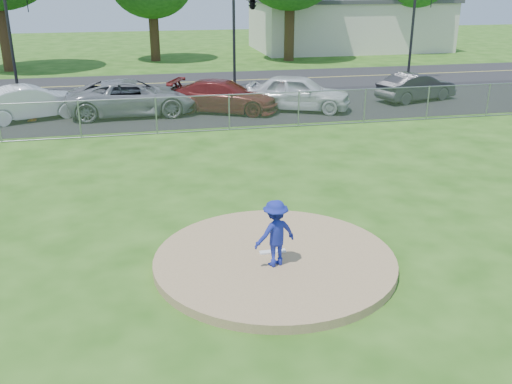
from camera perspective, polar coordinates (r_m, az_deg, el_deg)
The scene contains 17 objects.
ground at distance 22.08m, azimuth -4.37°, elevation 4.77°, with size 120.00×120.00×0.00m, color #224E11.
pitchers_mound at distance 12.86m, azimuth 1.88°, elevation -6.86°, with size 5.40×5.40×0.20m, color #957751.
pitching_rubber at distance 12.97m, azimuth 1.67°, elevation -5.99°, with size 0.60×0.15×0.04m, color white.
chain_link_fence at distance 23.81m, azimuth -5.09°, elevation 7.80°, with size 40.00×0.06×1.50m, color gray.
parking_lot at distance 28.34m, azimuth -6.22°, elevation 8.31°, with size 50.00×8.00×0.01m, color black.
street at distance 35.67m, azimuth -7.56°, elevation 10.81°, with size 60.00×7.00×0.01m, color black.
commercial_building at distance 52.67m, azimuth 9.22°, elevation 16.26°, with size 16.40×9.40×4.30m.
traffic_signal_left at distance 33.69m, azimuth -23.04°, elevation 14.60°, with size 1.28×0.20×5.60m.
traffic_signal_center at distance 33.76m, azimuth -0.55°, elevation 18.30°, with size 1.42×2.48×5.60m.
traffic_signal_right at distance 37.27m, azimuth 15.75°, elevation 15.88°, with size 1.28×0.20×5.60m.
pitcher at distance 12.15m, azimuth 1.94°, elevation -4.15°, with size 0.96×0.55×1.48m, color navy.
traffic_cone at distance 27.54m, azimuth -21.54°, elevation 7.36°, with size 0.35×0.35×0.68m, color orange.
parked_car_white at distance 27.71m, azimuth -21.56°, elevation 8.33°, with size 1.61×4.62×1.52m, color silver.
parked_car_gray at distance 27.30m, azimuth -12.26°, elevation 9.24°, with size 2.70×5.85×1.63m, color slate.
parked_car_darkred at distance 27.35m, azimuth -3.20°, elevation 9.54°, with size 2.08×5.12×1.49m, color #5A1716.
parked_car_pearl at distance 27.75m, azimuth 4.24°, elevation 9.90°, with size 2.00×4.97×1.69m, color silver.
parked_car_charcoal at distance 31.04m, azimuth 15.74°, elevation 10.09°, with size 1.49×4.28×1.41m, color #2A2A2C.
Camera 1 is at (-2.79, -11.04, 6.06)m, focal length 40.00 mm.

